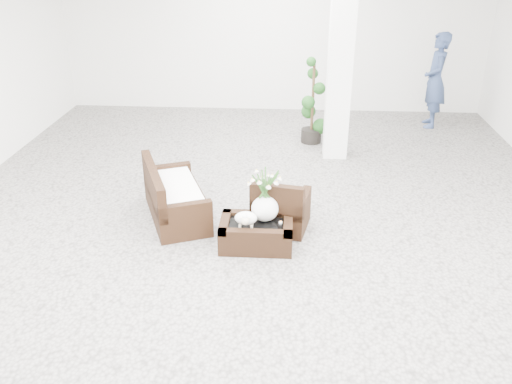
# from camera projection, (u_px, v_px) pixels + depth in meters

# --- Properties ---
(ground) EXTENTS (11.00, 11.00, 0.00)m
(ground) POSITION_uv_depth(u_px,v_px,m) (256.00, 231.00, 7.12)
(ground) COLOR gray
(ground) RESTS_ON ground
(column) EXTENTS (0.40, 0.40, 3.50)m
(column) POSITION_uv_depth(u_px,v_px,m) (341.00, 55.00, 8.81)
(column) COLOR white
(column) RESTS_ON ground
(coffee_table) EXTENTS (0.90, 0.60, 0.31)m
(coffee_table) POSITION_uv_depth(u_px,v_px,m) (256.00, 234.00, 6.73)
(coffee_table) COLOR black
(coffee_table) RESTS_ON ground
(sheep_figurine) EXTENTS (0.28, 0.23, 0.21)m
(sheep_figurine) POSITION_uv_depth(u_px,v_px,m) (246.00, 220.00, 6.54)
(sheep_figurine) COLOR white
(sheep_figurine) RESTS_ON coffee_table
(planter_narcissus) EXTENTS (0.44, 0.44, 0.80)m
(planter_narcissus) POSITION_uv_depth(u_px,v_px,m) (265.00, 191.00, 6.58)
(planter_narcissus) COLOR white
(planter_narcissus) RESTS_ON coffee_table
(tealight) EXTENTS (0.04, 0.04, 0.03)m
(tealight) POSITION_uv_depth(u_px,v_px,m) (281.00, 222.00, 6.66)
(tealight) COLOR white
(tealight) RESTS_ON coffee_table
(armchair) EXTENTS (0.80, 0.78, 0.73)m
(armchair) POSITION_uv_depth(u_px,v_px,m) (281.00, 202.00, 7.07)
(armchair) COLOR black
(armchair) RESTS_ON ground
(loveseat) EXTENTS (1.17, 1.58, 0.76)m
(loveseat) POSITION_uv_depth(u_px,v_px,m) (176.00, 192.00, 7.32)
(loveseat) COLOR black
(loveseat) RESTS_ON ground
(topiary) EXTENTS (0.42, 0.42, 1.57)m
(topiary) POSITION_uv_depth(u_px,v_px,m) (313.00, 101.00, 9.82)
(topiary) COLOR #163E14
(topiary) RESTS_ON ground
(shopper) EXTENTS (0.50, 0.71, 1.87)m
(shopper) POSITION_uv_depth(u_px,v_px,m) (435.00, 80.00, 10.62)
(shopper) COLOR navy
(shopper) RESTS_ON ground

